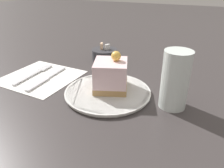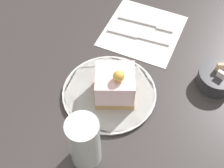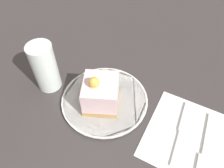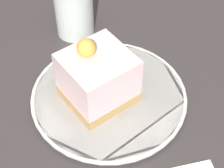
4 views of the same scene
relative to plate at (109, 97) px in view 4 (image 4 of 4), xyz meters
name	(u,v)px [view 4 (image 4 of 4)]	position (x,y,z in m)	size (l,w,h in m)	color
ground_plane	(97,96)	(0.01, 0.01, -0.01)	(4.00, 4.00, 0.00)	#383333
plate	(109,97)	(0.00, 0.00, 0.00)	(0.22, 0.22, 0.01)	silver
cake_slice	(100,77)	(0.00, 0.01, 0.04)	(0.11, 0.11, 0.10)	#AD8451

